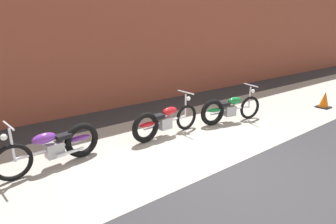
{
  "coord_description": "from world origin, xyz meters",
  "views": [
    {
      "loc": [
        -3.6,
        -2.99,
        2.57
      ],
      "look_at": [
        -0.06,
        1.64,
        0.75
      ],
      "focal_mm": 28.92,
      "sensor_mm": 36.0,
      "label": 1
    }
  ],
  "objects": [
    {
      "name": "ground_plane",
      "position": [
        0.0,
        0.0,
        0.0
      ],
      "size": [
        80.0,
        80.0,
        0.0
      ],
      "primitive_type": "plane",
      "color": "#2D2D30"
    },
    {
      "name": "sidewalk_slab",
      "position": [
        0.0,
        1.75,
        0.0
      ],
      "size": [
        36.0,
        3.5,
        0.01
      ],
      "primitive_type": "cube",
      "color": "#9E998E",
      "rests_on": "ground"
    },
    {
      "name": "brick_building_wall",
      "position": [
        0.0,
        5.2,
        3.04
      ],
      "size": [
        36.0,
        0.5,
        6.08
      ],
      "primitive_type": "cube",
      "color": "brown",
      "rests_on": "ground"
    },
    {
      "name": "motorcycle_purple",
      "position": [
        -2.38,
        2.09,
        0.4
      ],
      "size": [
        2.0,
        0.58,
        1.03
      ],
      "rotation": [
        0.0,
        0.0,
        3.27
      ],
      "color": "black",
      "rests_on": "ground"
    },
    {
      "name": "motorcycle_red",
      "position": [
        0.04,
        2.01,
        0.4
      ],
      "size": [
        2.01,
        0.58,
        1.03
      ],
      "rotation": [
        0.0,
        0.0,
        0.04
      ],
      "color": "black",
      "rests_on": "ground"
    },
    {
      "name": "motorcycle_green",
      "position": [
        2.11,
        1.75,
        0.4
      ],
      "size": [
        1.98,
        0.72,
        1.03
      ],
      "rotation": [
        0.0,
        0.0,
        -0.21
      ],
      "color": "black",
      "rests_on": "ground"
    },
    {
      "name": "traffic_cone",
      "position": [
        5.85,
        0.78,
        0.25
      ],
      "size": [
        0.4,
        0.4,
        0.55
      ],
      "color": "orange",
      "rests_on": "ground"
    }
  ]
}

